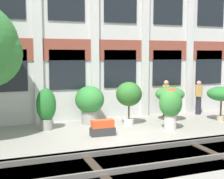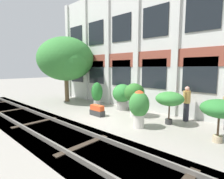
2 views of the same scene
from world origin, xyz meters
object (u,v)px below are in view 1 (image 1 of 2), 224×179
Objects in this scene: potted_plant_terracotta_small at (170,95)px; potted_plant_low_pan at (221,94)px; potted_plant_glazed_jar at (90,102)px; potted_plant_fluted_column at (46,107)px; potted_plant_ribbed_drum at (171,104)px; potted_plant_square_trough at (103,128)px; resident_by_doorway at (199,96)px; resident_watching_tracks at (166,97)px; potted_plant_tall_urn at (129,95)px.

potted_plant_low_pan reaches higher than potted_plant_terracotta_small.
potted_plant_low_pan is (5.51, -1.52, 0.25)m from potted_plant_glazed_jar.
potted_plant_glazed_jar reaches higher than potted_plant_terracotta_small.
potted_plant_ribbed_drum is at bearing -20.55° from potted_plant_fluted_column.
potted_plant_square_trough is at bearing -160.54° from potted_plant_terracotta_small.
potted_plant_glazed_jar is at bearing 86.42° from potted_plant_square_trough.
resident_by_doorway is (2.15, 0.90, -0.28)m from potted_plant_terracotta_small.
potted_plant_glazed_jar is at bearing -167.44° from resident_watching_tracks.
potted_plant_square_trough is 2.84m from potted_plant_ribbed_drum.
potted_plant_glazed_jar is 3.35m from potted_plant_ribbed_drum.
potted_plant_tall_urn is 1.05× the size of resident_watching_tracks.
resident_watching_tracks reaches higher than potted_plant_square_trough.
potted_plant_tall_urn reaches higher than resident_watching_tracks.
potted_plant_tall_urn reaches higher than resident_by_doorway.
resident_by_doorway is (2.92, 2.22, -0.10)m from potted_plant_ribbed_drum.
potted_plant_low_pan is at bearing -19.49° from potted_plant_terracotta_small.
potted_plant_ribbed_drum reaches higher than potted_plant_terracotta_small.
potted_plant_fluted_column is at bearing -164.59° from resident_watching_tracks.
resident_by_doorway is (7.41, 0.53, -0.01)m from potted_plant_fluted_column.
potted_plant_terracotta_small is 0.89× the size of resident_watching_tracks.
potted_plant_low_pan is 0.92× the size of resident_by_doorway.
potted_plant_low_pan is 7.47m from potted_plant_fluted_column.
potted_plant_glazed_jar is 1.91m from potted_plant_fluted_column.
potted_plant_ribbed_drum is at bearing -168.83° from potted_plant_low_pan.
potted_plant_tall_urn is 1.09× the size of potted_plant_ribbed_drum.
resident_watching_tracks is (-1.71, 1.76, -0.26)m from potted_plant_low_pan.
potted_plant_low_pan is at bearing -45.18° from resident_by_doorway.
resident_by_doorway is at bearing 5.00° from resident_watching_tracks.
potted_plant_glazed_jar reaches higher than potted_plant_low_pan.
potted_plant_tall_urn reaches higher than potted_plant_ribbed_drum.
potted_plant_ribbed_drum is (1.18, -1.31, -0.26)m from potted_plant_tall_urn.
resident_watching_tracks is at bearing 67.92° from potted_plant_terracotta_small.
potted_plant_terracotta_small is 1.94m from potted_plant_tall_urn.
potted_plant_ribbed_drum is (-0.77, -1.32, -0.18)m from potted_plant_terracotta_small.
resident_by_doorway reaches higher than potted_plant_low_pan.
potted_plant_terracotta_small is 0.93× the size of potted_plant_ribbed_drum.
potted_plant_glazed_jar is 5.54m from resident_by_doorway.
potted_plant_tall_urn reaches higher than potted_plant_low_pan.
resident_by_doorway is (5.67, 2.14, 0.61)m from potted_plant_square_trough.
resident_watching_tracks reaches higher than potted_plant_terracotta_small.
potted_plant_glazed_jar is at bearing 167.26° from potted_plant_terracotta_small.
potted_plant_fluted_column is 0.95× the size of resident_watching_tracks.
potted_plant_low_pan is 1.67m from resident_by_doorway.
potted_plant_tall_urn is 2.59m from resident_watching_tracks.
potted_plant_square_trough is at bearing 178.33° from potted_plant_ribbed_drum.
potted_plant_terracotta_small is 1.00× the size of potted_plant_low_pan.
potted_plant_terracotta_small is at bearing -103.24° from resident_watching_tracks.
potted_plant_ribbed_drum reaches higher than potted_plant_fluted_column.
potted_plant_terracotta_small is at bearing -12.74° from potted_plant_glazed_jar.
potted_plant_ribbed_drum is at bearing -96.88° from resident_by_doorway.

